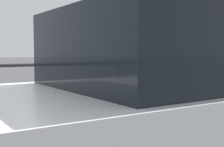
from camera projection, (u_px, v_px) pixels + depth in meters
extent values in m
cube|color=#9E9B93|center=(66.00, 132.00, 5.08)|extent=(36.00, 2.50, 0.14)
cylinder|color=slate|center=(89.00, 100.00, 4.44)|extent=(0.07, 0.07, 1.15)
cylinder|color=slate|center=(88.00, 51.00, 4.39)|extent=(0.17, 0.17, 0.28)
sphere|color=silver|center=(88.00, 39.00, 4.38)|extent=(0.17, 0.17, 0.17)
cube|color=black|center=(91.00, 47.00, 4.31)|extent=(0.09, 0.01, 0.07)
cube|color=white|center=(91.00, 55.00, 4.32)|extent=(0.10, 0.01, 0.09)
cylinder|color=black|center=(121.00, 105.00, 4.96)|extent=(0.15, 0.15, 0.82)
cylinder|color=black|center=(112.00, 106.00, 4.82)|extent=(0.15, 0.15, 0.82)
cube|color=maroon|center=(116.00, 61.00, 4.84)|extent=(0.46, 0.29, 0.62)
sphere|color=tan|center=(116.00, 35.00, 4.81)|extent=(0.22, 0.22, 0.22)
cylinder|color=maroon|center=(127.00, 60.00, 5.02)|extent=(0.09, 0.09, 0.58)
cylinder|color=maroon|center=(110.00, 57.00, 4.56)|extent=(0.15, 0.36, 0.56)
cube|color=white|center=(170.00, 127.00, 2.80)|extent=(4.53, 1.89, 0.80)
cube|color=black|center=(175.00, 49.00, 2.77)|extent=(2.13, 1.64, 0.64)
cylinder|color=black|center=(205.00, 130.00, 4.28)|extent=(0.64, 0.23, 0.64)
cylinder|color=black|center=(41.00, 65.00, 5.90)|extent=(24.00, 0.06, 0.06)
cylinder|color=black|center=(41.00, 88.00, 5.93)|extent=(24.00, 0.05, 0.05)
cylinder|color=black|center=(41.00, 91.00, 5.93)|extent=(0.06, 0.06, 1.03)
cylinder|color=black|center=(123.00, 85.00, 7.06)|extent=(0.06, 0.06, 1.03)
cylinder|color=black|center=(183.00, 80.00, 8.18)|extent=(0.06, 0.06, 1.03)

